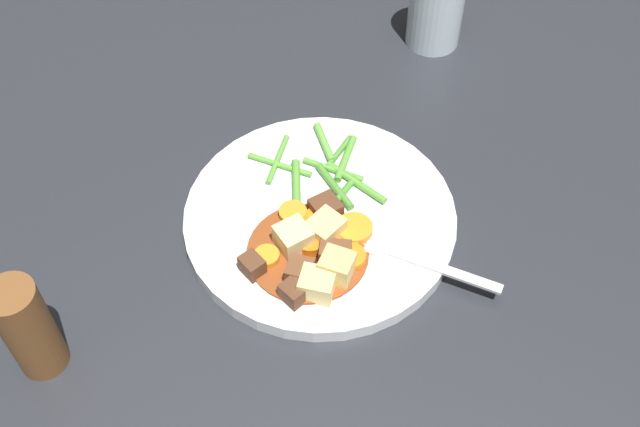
{
  "coord_description": "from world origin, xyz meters",
  "views": [
    {
      "loc": [
        0.47,
        0.11,
        0.62
      ],
      "look_at": [
        0.0,
        0.0,
        0.02
      ],
      "focal_mm": 43.95,
      "sensor_mm": 36.0,
      "label": 1
    }
  ],
  "objects_px": {
    "potato_chunk_0": "(337,267)",
    "fork": "(406,256)",
    "carrot_slice_4": "(300,228)",
    "meat_chunk_3": "(291,292)",
    "meat_chunk_0": "(300,272)",
    "meat_chunk_1": "(326,207)",
    "carrot_slice_7": "(351,258)",
    "carrot_slice_6": "(347,241)",
    "carrot_slice_0": "(315,220)",
    "dinner_plate": "(320,219)",
    "water_glass": "(436,6)",
    "potato_chunk_2": "(325,229)",
    "meat_chunk_2": "(335,254)",
    "potato_chunk_1": "(317,285)",
    "meat_chunk_4": "(252,266)",
    "carrot_slice_3": "(310,240)",
    "pepper_mill": "(28,328)",
    "potato_chunk_3": "(293,239)",
    "carrot_slice_2": "(354,230)",
    "carrot_slice_1": "(293,214)",
    "carrot_slice_5": "(267,257)"
  },
  "relations": [
    {
      "from": "carrot_slice_4",
      "to": "potato_chunk_1",
      "type": "distance_m",
      "value": 0.07
    },
    {
      "from": "carrot_slice_1",
      "to": "fork",
      "type": "xyz_separation_m",
      "value": [
        0.02,
        0.12,
        -0.0
      ]
    },
    {
      "from": "carrot_slice_6",
      "to": "potato_chunk_3",
      "type": "distance_m",
      "value": 0.05
    },
    {
      "from": "carrot_slice_0",
      "to": "meat_chunk_4",
      "type": "height_order",
      "value": "meat_chunk_4"
    },
    {
      "from": "carrot_slice_4",
      "to": "meat_chunk_3",
      "type": "height_order",
      "value": "meat_chunk_3"
    },
    {
      "from": "potato_chunk_1",
      "to": "meat_chunk_1",
      "type": "bearing_deg",
      "value": -171.78
    },
    {
      "from": "carrot_slice_3",
      "to": "potato_chunk_1",
      "type": "xyz_separation_m",
      "value": [
        0.05,
        0.02,
        0.0
      ]
    },
    {
      "from": "meat_chunk_0",
      "to": "meat_chunk_1",
      "type": "height_order",
      "value": "meat_chunk_0"
    },
    {
      "from": "carrot_slice_0",
      "to": "pepper_mill",
      "type": "bearing_deg",
      "value": -45.77
    },
    {
      "from": "dinner_plate",
      "to": "fork",
      "type": "relative_size",
      "value": 1.54
    },
    {
      "from": "pepper_mill",
      "to": "dinner_plate",
      "type": "bearing_deg",
      "value": 135.65
    },
    {
      "from": "carrot_slice_1",
      "to": "water_glass",
      "type": "distance_m",
      "value": 0.33
    },
    {
      "from": "meat_chunk_3",
      "to": "water_glass",
      "type": "distance_m",
      "value": 0.42
    },
    {
      "from": "carrot_slice_4",
      "to": "water_glass",
      "type": "bearing_deg",
      "value": 166.49
    },
    {
      "from": "carrot_slice_7",
      "to": "meat_chunk_3",
      "type": "height_order",
      "value": "meat_chunk_3"
    },
    {
      "from": "dinner_plate",
      "to": "carrot_slice_3",
      "type": "distance_m",
      "value": 0.04
    },
    {
      "from": "carrot_slice_6",
      "to": "carrot_slice_3",
      "type": "bearing_deg",
      "value": -74.31
    },
    {
      "from": "potato_chunk_0",
      "to": "fork",
      "type": "relative_size",
      "value": 0.17
    },
    {
      "from": "meat_chunk_4",
      "to": "water_glass",
      "type": "bearing_deg",
      "value": 164.18
    },
    {
      "from": "meat_chunk_4",
      "to": "carrot_slice_6",
      "type": "bearing_deg",
      "value": 123.68
    },
    {
      "from": "carrot_slice_1",
      "to": "carrot_slice_5",
      "type": "distance_m",
      "value": 0.06
    },
    {
      "from": "potato_chunk_3",
      "to": "carrot_slice_3",
      "type": "bearing_deg",
      "value": 115.04
    },
    {
      "from": "potato_chunk_0",
      "to": "carrot_slice_7",
      "type": "bearing_deg",
      "value": 154.38
    },
    {
      "from": "carrot_slice_4",
      "to": "potato_chunk_3",
      "type": "relative_size",
      "value": 0.86
    },
    {
      "from": "potato_chunk_0",
      "to": "meat_chunk_0",
      "type": "height_order",
      "value": "potato_chunk_0"
    },
    {
      "from": "carrot_slice_3",
      "to": "fork",
      "type": "bearing_deg",
      "value": 94.21
    },
    {
      "from": "dinner_plate",
      "to": "meat_chunk_3",
      "type": "relative_size",
      "value": 12.23
    },
    {
      "from": "potato_chunk_2",
      "to": "meat_chunk_1",
      "type": "relative_size",
      "value": 1.21
    },
    {
      "from": "carrot_slice_0",
      "to": "potato_chunk_0",
      "type": "relative_size",
      "value": 0.92
    },
    {
      "from": "carrot_slice_1",
      "to": "potato_chunk_1",
      "type": "height_order",
      "value": "potato_chunk_1"
    },
    {
      "from": "meat_chunk_4",
      "to": "potato_chunk_0",
      "type": "bearing_deg",
      "value": 100.14
    },
    {
      "from": "carrot_slice_0",
      "to": "carrot_slice_3",
      "type": "bearing_deg",
      "value": 3.85
    },
    {
      "from": "carrot_slice_4",
      "to": "meat_chunk_4",
      "type": "relative_size",
      "value": 1.17
    },
    {
      "from": "meat_chunk_2",
      "to": "meat_chunk_4",
      "type": "relative_size",
      "value": 1.35
    },
    {
      "from": "potato_chunk_3",
      "to": "water_glass",
      "type": "bearing_deg",
      "value": 167.16
    },
    {
      "from": "potato_chunk_0",
      "to": "pepper_mill",
      "type": "xyz_separation_m",
      "value": [
        0.14,
        -0.23,
        0.02
      ]
    },
    {
      "from": "meat_chunk_0",
      "to": "meat_chunk_3",
      "type": "xyz_separation_m",
      "value": [
        0.02,
        -0.0,
        -0.0
      ]
    },
    {
      "from": "carrot_slice_6",
      "to": "meat_chunk_2",
      "type": "xyz_separation_m",
      "value": [
        0.02,
        -0.01,
        0.01
      ]
    },
    {
      "from": "carrot_slice_2",
      "to": "meat_chunk_2",
      "type": "xyz_separation_m",
      "value": [
        0.04,
        -0.01,
        0.01
      ]
    },
    {
      "from": "carrot_slice_7",
      "to": "meat_chunk_3",
      "type": "distance_m",
      "value": 0.07
    },
    {
      "from": "carrot_slice_4",
      "to": "meat_chunk_0",
      "type": "bearing_deg",
      "value": 14.98
    },
    {
      "from": "potato_chunk_2",
      "to": "meat_chunk_2",
      "type": "height_order",
      "value": "potato_chunk_2"
    },
    {
      "from": "potato_chunk_0",
      "to": "fork",
      "type": "distance_m",
      "value": 0.07
    },
    {
      "from": "carrot_slice_0",
      "to": "water_glass",
      "type": "xyz_separation_m",
      "value": [
        -0.32,
        0.07,
        0.03
      ]
    },
    {
      "from": "carrot_slice_4",
      "to": "carrot_slice_6",
      "type": "distance_m",
      "value": 0.05
    },
    {
      "from": "carrot_slice_2",
      "to": "potato_chunk_2",
      "type": "height_order",
      "value": "potato_chunk_2"
    },
    {
      "from": "carrot_slice_0",
      "to": "carrot_slice_1",
      "type": "height_order",
      "value": "carrot_slice_1"
    },
    {
      "from": "meat_chunk_2",
      "to": "carrot_slice_4",
      "type": "bearing_deg",
      "value": -122.58
    },
    {
      "from": "carrot_slice_6",
      "to": "meat_chunk_2",
      "type": "bearing_deg",
      "value": -16.72
    },
    {
      "from": "carrot_slice_1",
      "to": "meat_chunk_4",
      "type": "height_order",
      "value": "meat_chunk_4"
    }
  ]
}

